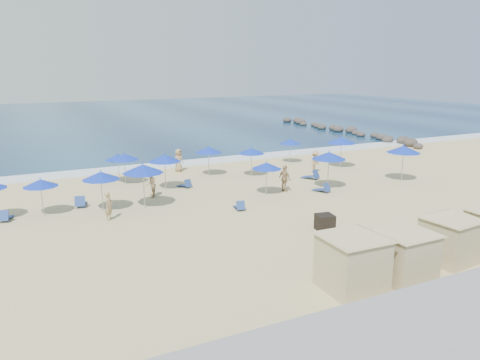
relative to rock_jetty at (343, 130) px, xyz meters
name	(u,v)px	position (x,y,z in m)	size (l,w,h in m)	color
ground	(284,211)	(-24.01, -24.90, -0.36)	(160.00, 160.00, 0.00)	#CFBC83
ocean	(104,119)	(-24.01, 30.10, -0.33)	(160.00, 80.00, 0.06)	navy
surf_line	(191,163)	(-24.01, -9.40, -0.32)	(160.00, 2.50, 0.08)	white
rock_jetty	(343,130)	(0.00, 0.00, 0.00)	(2.56, 26.66, 0.96)	#322C29
trash_bin	(325,222)	(-23.86, -28.59, 0.06)	(0.84, 0.84, 0.84)	black
cabana_0	(353,249)	(-26.91, -34.37, 1.27)	(4.53, 4.53, 2.85)	tan
cabana_1	(405,243)	(-24.57, -34.63, 1.18)	(4.29, 4.29, 2.69)	tan
cabana_2	(451,228)	(-21.47, -34.18, 1.14)	(4.16, 4.16, 2.62)	tan
umbrella_1	(40,183)	(-36.63, -19.50, 1.53)	(1.92, 1.92, 2.18)	#A5A8AD
umbrella_2	(124,157)	(-30.79, -14.38, 1.63)	(2.02, 2.02, 2.30)	#A5A8AD
umbrella_3	(143,169)	(-31.10, -20.59, 2.02)	(2.41, 2.41, 2.75)	#A5A8AD
umbrella_4	(118,157)	(-31.07, -13.55, 1.49)	(1.88, 1.88, 2.14)	#A5A8AD
umbrella_5	(165,158)	(-28.69, -17.07, 1.83)	(2.22, 2.22, 2.53)	#A5A8AD
umbrella_6	(266,166)	(-23.18, -21.29, 1.59)	(1.98, 1.98, 2.25)	#A5A8AD
umbrella_7	(251,151)	(-21.59, -16.17, 1.62)	(2.01, 2.01, 2.29)	#A5A8AD
umbrella_8	(329,156)	(-18.62, -21.81, 1.96)	(2.35, 2.35, 2.68)	#A5A8AD
umbrella_9	(290,142)	(-16.17, -13.08, 1.51)	(1.90, 1.90, 2.16)	#A5A8AD
umbrella_10	(341,140)	(-13.51, -16.70, 1.95)	(2.34, 2.34, 2.67)	#A5A8AD
umbrella_11	(404,149)	(-12.41, -22.43, 2.01)	(2.40, 2.40, 2.73)	#A5A8AD
umbrella_12	(101,176)	(-33.46, -20.15, 1.76)	(2.15, 2.15, 2.45)	#A5A8AD
umbrella_13	(208,150)	(-24.41, -14.49, 1.66)	(2.05, 2.05, 2.33)	#A5A8AD
beach_chair_0	(5,217)	(-38.59, -19.58, -0.12)	(0.86, 1.36, 0.69)	navy
beach_chair_1	(81,202)	(-34.49, -18.62, -0.11)	(0.88, 1.43, 0.73)	navy
beach_chair_2	(185,184)	(-27.29, -17.13, -0.14)	(0.87, 1.24, 0.63)	navy
beach_chair_3	(239,206)	(-26.21, -23.45, -0.15)	(0.73, 1.20, 0.62)	navy
beach_chair_4	(323,189)	(-19.45, -22.40, -0.13)	(0.90, 1.34, 0.68)	navy
beach_chair_5	(312,176)	(-17.97, -18.99, -0.10)	(1.12, 1.49, 0.75)	navy
beachgoer_0	(109,206)	(-33.44, -21.99, 0.44)	(0.59, 0.38, 1.61)	tan
beachgoer_1	(151,185)	(-30.08, -18.50, 0.46)	(0.80, 0.62, 1.64)	tan
beachgoer_2	(285,178)	(-21.64, -21.08, 0.53)	(1.05, 0.44, 1.79)	tan
beachgoer_3	(315,162)	(-16.54, -17.37, 0.53)	(1.15, 0.66, 1.78)	tan
beachgoer_4	(179,160)	(-26.00, -12.08, 0.55)	(0.89, 0.58, 1.83)	tan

